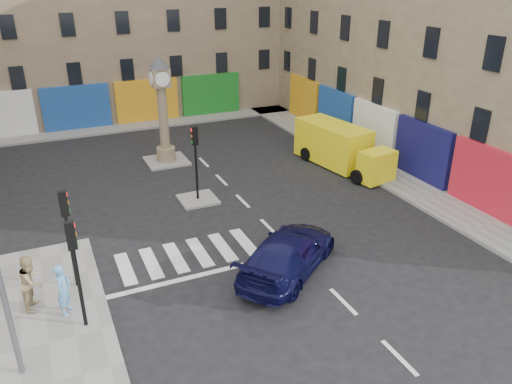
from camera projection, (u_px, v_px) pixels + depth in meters
ground at (314, 273)px, 18.96m from camera, size 120.00×120.00×0.00m
sidewalk_right at (355, 156)px, 30.51m from camera, size 2.60×30.00×0.15m
sidewalk_far at (110, 128)px, 35.92m from camera, size 32.00×2.40×0.15m
island_near at (198, 199)px, 24.85m from camera, size 1.80×1.80×0.12m
island_far at (167, 161)px, 29.84m from camera, size 2.40×2.40×0.12m
building_right at (454, 16)px, 29.63m from camera, size 10.00×30.00×16.00m
traffic_light_left_near at (75, 258)px, 14.95m from camera, size 0.28×0.22×3.70m
traffic_light_left_far at (67, 224)px, 16.95m from camera, size 0.28×0.22×3.70m
traffic_light_island at (195, 151)px, 23.81m from camera, size 0.28×0.22×3.70m
clock_pillar at (162, 104)px, 28.41m from camera, size 1.20×1.20×6.10m
navy_sedan at (288, 253)px, 18.73m from camera, size 5.65×5.10×1.58m
yellow_van at (340, 147)px, 28.72m from camera, size 3.01×6.76×2.38m
pedestrian_blue at (64, 289)px, 16.17m from camera, size 0.68×0.78×1.80m
pedestrian_tan at (31, 282)px, 16.43m from camera, size 0.98×1.12×1.94m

